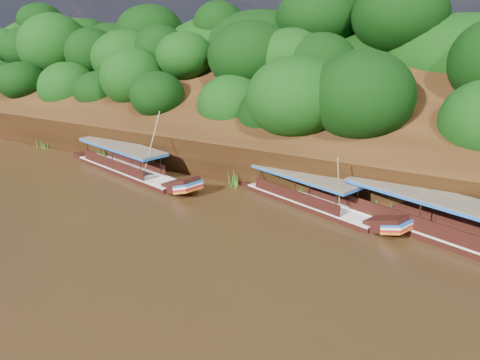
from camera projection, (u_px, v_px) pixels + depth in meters
name	position (u px, v px, depth m)	size (l,w,h in m)	color
ground	(222.00, 241.00, 28.84)	(160.00, 160.00, 0.00)	black
riverbank	(344.00, 138.00, 46.86)	(120.00, 30.06, 19.40)	black
boat_0	(453.00, 234.00, 28.45)	(16.40, 7.38, 7.42)	black
boat_1	(318.00, 202.00, 33.81)	(13.34, 6.00, 5.01)	black
boat_2	(133.00, 170.00, 41.25)	(15.94, 5.81, 6.67)	black
reeds	(255.00, 178.00, 37.94)	(50.11, 2.27, 2.23)	#2F6A1A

